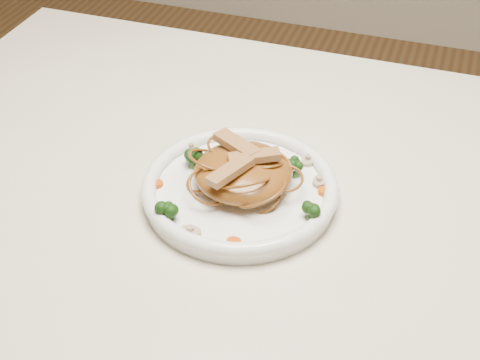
% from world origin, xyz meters
% --- Properties ---
extents(table, '(1.20, 0.80, 0.75)m').
position_xyz_m(table, '(0.00, 0.00, 0.65)').
color(table, beige).
rests_on(table, ground).
extents(plate, '(0.31, 0.31, 0.02)m').
position_xyz_m(plate, '(-0.03, -0.03, 0.76)').
color(plate, white).
rests_on(plate, table).
extents(noodle_mound, '(0.13, 0.13, 0.04)m').
position_xyz_m(noodle_mound, '(-0.03, -0.02, 0.79)').
color(noodle_mound, brown).
rests_on(noodle_mound, plate).
extents(chicken_a, '(0.07, 0.05, 0.01)m').
position_xyz_m(chicken_a, '(-0.02, -0.02, 0.81)').
color(chicken_a, '#A2794C').
rests_on(chicken_a, noodle_mound).
extents(chicken_b, '(0.07, 0.05, 0.01)m').
position_xyz_m(chicken_b, '(-0.05, -0.00, 0.81)').
color(chicken_b, '#A2794C').
rests_on(chicken_b, noodle_mound).
extents(chicken_c, '(0.05, 0.07, 0.01)m').
position_xyz_m(chicken_c, '(-0.04, -0.06, 0.81)').
color(chicken_c, '#A2794C').
rests_on(chicken_c, noodle_mound).
extents(broccoli_0, '(0.04, 0.04, 0.03)m').
position_xyz_m(broccoli_0, '(0.03, 0.02, 0.78)').
color(broccoli_0, black).
rests_on(broccoli_0, plate).
extents(broccoli_1, '(0.03, 0.03, 0.03)m').
position_xyz_m(broccoli_1, '(-0.11, -0.01, 0.78)').
color(broccoli_1, black).
rests_on(broccoli_1, plate).
extents(broccoli_2, '(0.03, 0.03, 0.03)m').
position_xyz_m(broccoli_2, '(-0.10, -0.12, 0.78)').
color(broccoli_2, black).
rests_on(broccoli_2, plate).
extents(broccoli_3, '(0.03, 0.03, 0.03)m').
position_xyz_m(broccoli_3, '(0.07, -0.06, 0.78)').
color(broccoli_3, black).
rests_on(broccoli_3, plate).
extents(carrot_0, '(0.02, 0.02, 0.00)m').
position_xyz_m(carrot_0, '(0.00, 0.03, 0.77)').
color(carrot_0, '#C54907').
rests_on(carrot_0, plate).
extents(carrot_1, '(0.02, 0.02, 0.00)m').
position_xyz_m(carrot_1, '(-0.14, -0.06, 0.77)').
color(carrot_1, '#C54907').
rests_on(carrot_1, plate).
extents(carrot_2, '(0.02, 0.02, 0.00)m').
position_xyz_m(carrot_2, '(0.07, -0.01, 0.77)').
color(carrot_2, '#C54907').
rests_on(carrot_2, plate).
extents(carrot_3, '(0.02, 0.02, 0.00)m').
position_xyz_m(carrot_3, '(-0.07, 0.05, 0.77)').
color(carrot_3, '#C54907').
rests_on(carrot_3, plate).
extents(carrot_4, '(0.02, 0.02, 0.00)m').
position_xyz_m(carrot_4, '(-0.01, -0.14, 0.77)').
color(carrot_4, '#C54907').
rests_on(carrot_4, plate).
extents(mushroom_0, '(0.03, 0.03, 0.01)m').
position_xyz_m(mushroom_0, '(-0.06, -0.13, 0.77)').
color(mushroom_0, beige).
rests_on(mushroom_0, plate).
extents(mushroom_1, '(0.02, 0.02, 0.01)m').
position_xyz_m(mushroom_1, '(0.06, 0.01, 0.77)').
color(mushroom_1, beige).
rests_on(mushroom_1, plate).
extents(mushroom_2, '(0.03, 0.03, 0.01)m').
position_xyz_m(mushroom_2, '(-0.13, 0.03, 0.77)').
color(mushroom_2, beige).
rests_on(mushroom_2, plate).
extents(mushroom_3, '(0.03, 0.03, 0.01)m').
position_xyz_m(mushroom_3, '(0.04, 0.05, 0.77)').
color(mushroom_3, beige).
rests_on(mushroom_3, plate).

